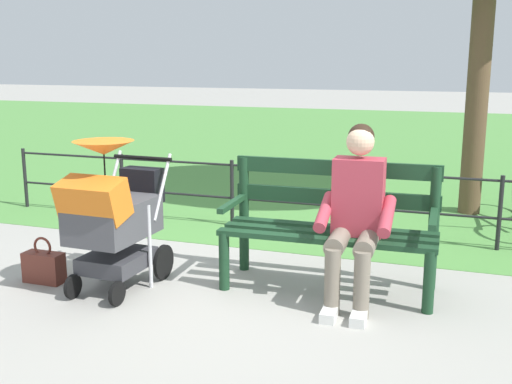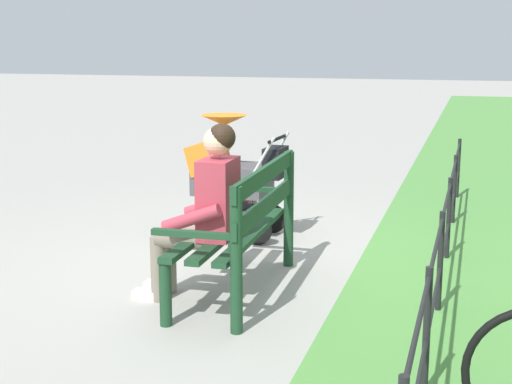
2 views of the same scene
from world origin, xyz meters
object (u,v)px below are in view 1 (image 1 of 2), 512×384
at_px(person_on_bench, 356,210).
at_px(handbag, 44,267).
at_px(park_bench, 331,220).
at_px(stroller, 113,214).

height_order(person_on_bench, handbag, person_on_bench).
height_order(park_bench, stroller, stroller).
distance_m(person_on_bench, handbag, 2.47).
bearing_deg(stroller, handbag, 5.00).
bearing_deg(handbag, stroller, -175.00).
xyz_separation_m(stroller, handbag, (0.61, 0.05, -0.47)).
xyz_separation_m(park_bench, person_on_bench, (-0.23, 0.22, 0.15)).
bearing_deg(park_bench, person_on_bench, 135.38).
bearing_deg(park_bench, stroller, 21.47).
xyz_separation_m(park_bench, stroller, (1.52, 0.60, 0.07)).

